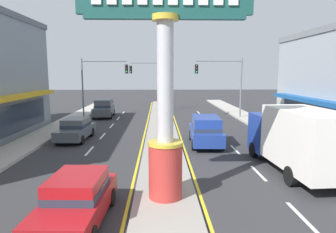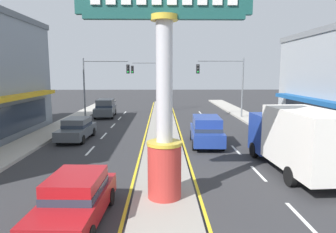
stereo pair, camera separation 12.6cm
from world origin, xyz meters
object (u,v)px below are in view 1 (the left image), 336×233
object	(u,v)px
traffic_light_right_side	(224,77)
box_truck_mid_left_lane	(296,138)
sedan_far_right_lane	(77,199)
traffic_light_left_side	(99,77)
suv_near_right_lane	(206,130)
sedan_near_left_lane	(76,129)
district_sign	(165,92)
suv_far_left_oncoming	(104,108)
traffic_light_median_far	(151,77)

from	to	relation	value
traffic_light_right_side	box_truck_mid_left_lane	xyz separation A→B (m)	(-0.19, -17.12, -2.55)
traffic_light_right_side	sedan_far_right_lane	xyz separation A→B (m)	(-9.24, -21.70, -3.46)
traffic_light_left_side	suv_near_right_lane	bearing A→B (deg)	-53.39
traffic_light_right_side	sedan_near_left_lane	world-z (taller)	traffic_light_right_side
district_sign	suv_near_right_lane	size ratio (longest dim) A/B	1.71
traffic_light_left_side	suv_far_left_oncoming	bearing A→B (deg)	63.02
district_sign	traffic_light_right_side	bearing A→B (deg)	72.30
box_truck_mid_left_lane	sedan_far_right_lane	bearing A→B (deg)	-153.15
traffic_light_median_far	box_truck_mid_left_lane	world-z (taller)	traffic_light_median_far
traffic_light_left_side	sedan_far_right_lane	xyz separation A→B (m)	(3.59, -22.68, -3.46)
sedan_far_right_lane	box_truck_mid_left_lane	world-z (taller)	box_truck_mid_left_lane
traffic_light_right_side	traffic_light_median_far	bearing A→B (deg)	139.71
traffic_light_left_side	sedan_near_left_lane	xyz separation A→B (m)	(0.29, -10.59, -3.46)
traffic_light_left_side	box_truck_mid_left_lane	distance (m)	22.22
traffic_light_median_far	sedan_near_left_lane	size ratio (longest dim) A/B	1.42
traffic_light_right_side	suv_near_right_lane	world-z (taller)	traffic_light_right_side
traffic_light_left_side	traffic_light_median_far	bearing A→B (deg)	46.12
district_sign	suv_far_left_oncoming	bearing A→B (deg)	105.83
traffic_light_left_side	suv_far_left_oncoming	distance (m)	3.32
traffic_light_left_side	traffic_light_right_side	bearing A→B (deg)	-4.36
sedan_near_left_lane	suv_far_left_oncoming	distance (m)	11.14
traffic_light_median_far	sedan_far_right_lane	size ratio (longest dim) A/B	1.42
sedan_far_right_lane	traffic_light_left_side	bearing A→B (deg)	98.99
traffic_light_median_far	suv_near_right_lane	distance (m)	18.62
district_sign	traffic_light_left_side	distance (m)	22.04
suv_near_right_lane	sedan_near_left_lane	distance (m)	9.15
traffic_light_median_far	suv_far_left_oncoming	size ratio (longest dim) A/B	1.32
traffic_light_right_side	traffic_light_median_far	xyz separation A→B (m)	(-7.59, 6.43, -0.05)
suv_near_right_lane	sedan_near_left_lane	size ratio (longest dim) A/B	1.07
suv_near_right_lane	box_truck_mid_left_lane	bearing A→B (deg)	-59.02
traffic_light_right_side	sedan_near_left_lane	distance (m)	16.18
box_truck_mid_left_lane	traffic_light_median_far	bearing A→B (deg)	107.43
sedan_near_left_lane	suv_far_left_oncoming	world-z (taller)	suv_far_left_oncoming
district_sign	sedan_far_right_lane	xyz separation A→B (m)	(-2.83, -1.60, -3.26)
box_truck_mid_left_lane	district_sign	bearing A→B (deg)	-154.38
sedan_far_right_lane	traffic_light_right_side	bearing A→B (deg)	66.92
traffic_light_median_far	traffic_light_left_side	bearing A→B (deg)	-133.88
traffic_light_right_side	sedan_far_right_lane	bearing A→B (deg)	-113.08
district_sign	traffic_light_right_side	world-z (taller)	district_sign
traffic_light_left_side	suv_far_left_oncoming	xyz separation A→B (m)	(0.28, 0.55, -3.26)
traffic_light_median_far	suv_far_left_oncoming	xyz separation A→B (m)	(-4.96, -4.90, -3.21)
sedan_far_right_lane	suv_far_left_oncoming	bearing A→B (deg)	98.10
suv_near_right_lane	traffic_light_left_side	bearing A→B (deg)	126.61
box_truck_mid_left_lane	suv_far_left_oncoming	xyz separation A→B (m)	(-12.36, 18.65, -0.71)
district_sign	sedan_near_left_lane	size ratio (longest dim) A/B	1.83
district_sign	sedan_far_right_lane	world-z (taller)	district_sign
sedan_far_right_lane	box_truck_mid_left_lane	bearing A→B (deg)	26.85
traffic_light_left_side	box_truck_mid_left_lane	xyz separation A→B (m)	(12.64, -18.10, -2.55)
traffic_light_right_side	sedan_far_right_lane	world-z (taller)	traffic_light_right_side
traffic_light_left_side	sedan_far_right_lane	distance (m)	23.22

